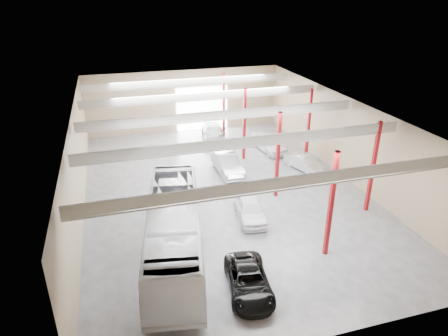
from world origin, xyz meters
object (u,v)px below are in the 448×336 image
car_right_far (269,143)px  car_right_near (304,163)px  black_sedan (249,281)px  car_row_a (250,208)px  car_row_c (213,133)px  car_row_b (227,164)px  coach_bus (174,229)px

car_right_far → car_right_near: bearing=-81.5°
black_sedan → car_right_near: size_ratio=1.19×
car_row_a → car_row_c: car_row_c is taller
car_right_near → car_row_b: bearing=151.3°
car_row_b → black_sedan: bearing=-103.0°
car_row_c → car_right_far: (4.75, -4.47, 0.03)m
car_row_b → car_row_a: bearing=-95.5°
car_row_b → coach_bus: bearing=-122.3°
car_row_c → car_right_far: 6.53m
car_row_b → car_right_far: bearing=34.1°
car_row_c → car_right_near: car_row_c is taller
black_sedan → car_row_c: (4.23, 23.55, 0.15)m
car_row_a → car_right_far: size_ratio=0.92×
coach_bus → car_row_b: coach_bus is taller
car_row_b → car_row_c: size_ratio=0.92×
car_row_c → car_right_near: size_ratio=1.39×
car_row_b → car_right_near: (6.98, -1.28, -0.18)m
car_row_c → car_right_near: bearing=-49.2°
black_sedan → car_right_near: black_sedan is taller
coach_bus → car_row_a: bearing=35.1°
coach_bus → car_right_near: coach_bus is taller
car_row_c → car_row_a: bearing=-86.8°
car_right_far → car_row_a: bearing=-123.8°
car_right_near → car_right_far: car_right_far is taller
car_row_a → coach_bus: bearing=-147.1°
car_right_near → coach_bus: bearing=-163.5°
black_sedan → car_row_b: (3.32, 15.16, 0.18)m
car_row_a → car_right_near: 10.15m
black_sedan → car_right_near: bearing=62.2°
car_right_far → car_row_b: bearing=-151.0°
black_sedan → car_row_c: 23.93m
black_sedan → coach_bus: bearing=135.4°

